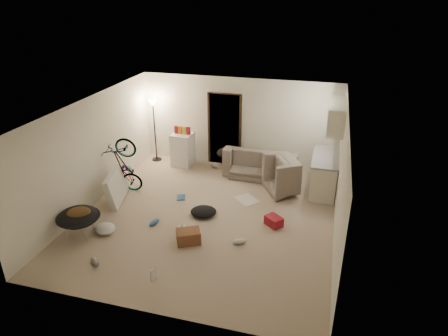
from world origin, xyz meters
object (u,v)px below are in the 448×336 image
(floor_lamp, at_px, (154,117))
(drink_case_a, at_px, (188,236))
(sofa, at_px, (261,165))
(bicycle, at_px, (125,178))
(juicer, at_px, (182,229))
(kitchen_counter, at_px, (324,174))
(saucer_chair, at_px, (79,220))
(drink_case_b, at_px, (274,221))
(tv_box, at_px, (116,187))
(armchair, at_px, (294,178))
(mini_fridge, at_px, (183,149))

(floor_lamp, relative_size, drink_case_a, 3.87)
(sofa, distance_m, bicycle, 3.59)
(drink_case_a, distance_m, juicer, 0.40)
(drink_case_a, height_order, juicer, drink_case_a)
(kitchen_counter, bearing_deg, floor_lamp, 172.34)
(floor_lamp, height_order, bicycle, floor_lamp)
(kitchen_counter, height_order, saucer_chair, kitchen_counter)
(drink_case_a, relative_size, drink_case_b, 1.30)
(floor_lamp, distance_m, drink_case_a, 4.51)
(tv_box, distance_m, juicer, 2.17)
(kitchen_counter, xyz_separation_m, bicycle, (-4.73, -1.42, -0.04))
(floor_lamp, height_order, saucer_chair, floor_lamp)
(sofa, distance_m, saucer_chair, 4.92)
(armchair, relative_size, saucer_chair, 1.16)
(bicycle, distance_m, juicer, 2.39)
(tv_box, height_order, drink_case_b, tv_box)
(saucer_chair, distance_m, juicer, 2.10)
(floor_lamp, xyz_separation_m, bicycle, (0.10, -2.07, -0.91))
(mini_fridge, xyz_separation_m, saucer_chair, (-0.77, -3.95, -0.10))
(floor_lamp, bearing_deg, mini_fridge, -6.53)
(juicer, bearing_deg, drink_case_a, -50.25)
(saucer_chair, bearing_deg, armchair, 38.49)
(floor_lamp, height_order, drink_case_b, floor_lamp)
(kitchen_counter, bearing_deg, juicer, -135.28)
(mini_fridge, height_order, tv_box, mini_fridge)
(bicycle, relative_size, mini_fridge, 1.63)
(saucer_chair, bearing_deg, juicer, 18.77)
(floor_lamp, bearing_deg, drink_case_a, -57.72)
(mini_fridge, relative_size, tv_box, 0.84)
(armchair, xyz_separation_m, bicycle, (-4.01, -1.20, 0.07))
(kitchen_counter, height_order, drink_case_a, kitchen_counter)
(sofa, xyz_separation_m, armchair, (0.95, -0.67, 0.04))
(sofa, bearing_deg, mini_fridge, -1.13)
(drink_case_a, bearing_deg, tv_box, 125.66)
(tv_box, distance_m, drink_case_b, 3.80)
(sofa, distance_m, juicer, 3.37)
(floor_lamp, xyz_separation_m, sofa, (3.16, -0.20, -1.02))
(tv_box, relative_size, juicer, 5.48)
(juicer, bearing_deg, kitchen_counter, 44.72)
(drink_case_a, bearing_deg, bicycle, 117.29)
(saucer_chair, relative_size, juicer, 4.30)
(armchair, bearing_deg, tv_box, 82.97)
(kitchen_counter, relative_size, juicer, 7.39)
(mini_fridge, relative_size, saucer_chair, 1.07)
(drink_case_a, bearing_deg, saucer_chair, 162.58)
(armchair, bearing_deg, drink_case_a, 118.33)
(sofa, relative_size, armchair, 1.93)
(sofa, relative_size, drink_case_b, 5.47)
(floor_lamp, bearing_deg, bicycle, -87.23)
(bicycle, relative_size, drink_case_b, 4.23)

